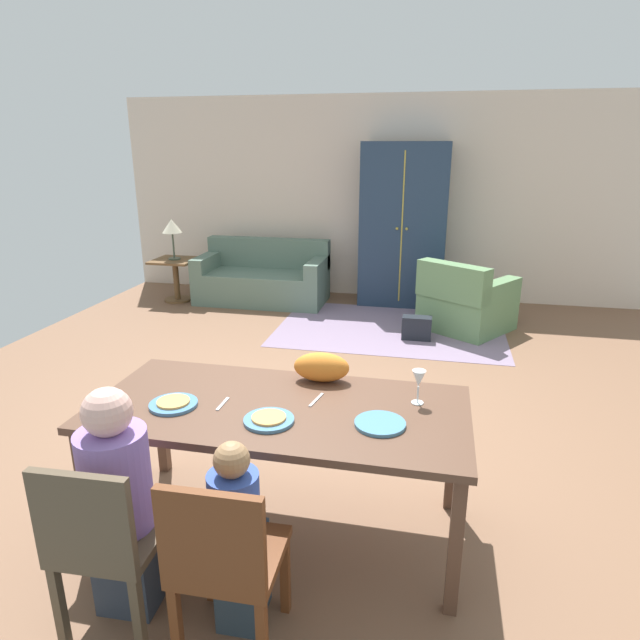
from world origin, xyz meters
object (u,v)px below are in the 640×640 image
(person_child, at_px, (239,541))
(dining_table, at_px, (280,417))
(plate_near_woman, at_px, (380,424))
(couch, at_px, (263,279))
(wine_glass, at_px, (419,380))
(side_table, at_px, (176,274))
(armoire, at_px, (403,226))
(table_lamp, at_px, (172,228))
(handbag, at_px, (417,328))
(plate_near_man, at_px, (173,404))
(dining_chair_man, at_px, (103,538))
(armchair, at_px, (465,303))
(cat, at_px, (321,367))
(plate_near_child, at_px, (269,420))
(dining_chair_child, at_px, (224,557))
(person_man, at_px, (124,507))

(person_child, bearing_deg, dining_table, 89.94)
(plate_near_woman, xyz_separation_m, couch, (-2.09, 4.59, -0.47))
(wine_glass, relative_size, side_table, 0.32)
(armoire, bearing_deg, side_table, -169.82)
(table_lamp, height_order, handbag, table_lamp)
(person_child, xyz_separation_m, table_lamp, (-2.71, 4.88, 0.58))
(plate_near_man, xyz_separation_m, dining_chair_man, (0.00, -0.69, -0.28))
(person_child, height_order, armchair, person_child)
(plate_near_woman, xyz_separation_m, side_table, (-3.25, 4.34, -0.39))
(cat, bearing_deg, plate_near_child, -109.24)
(plate_near_woman, bearing_deg, dining_chair_man, -146.31)
(handbag, bearing_deg, couch, 151.59)
(cat, relative_size, couch, 0.19)
(dining_chair_man, bearing_deg, dining_chair_child, -0.01)
(plate_near_child, relative_size, couch, 0.14)
(dining_chair_man, distance_m, armchair, 4.89)
(wine_glass, relative_size, handbag, 0.58)
(wine_glass, bearing_deg, plate_near_child, -152.92)
(dining_table, relative_size, dining_chair_man, 2.25)
(dining_chair_child, bearing_deg, side_table, 118.28)
(dining_table, distance_m, dining_chair_man, 0.99)
(dining_chair_man, relative_size, couch, 0.50)
(wine_glass, relative_size, couch, 0.11)
(plate_near_child, relative_size, armchair, 0.21)
(wine_glass, height_order, side_table, wine_glass)
(person_man, bearing_deg, dining_chair_child, -17.95)
(armoire, bearing_deg, plate_near_child, -93.47)
(plate_near_woman, height_order, person_man, person_man)
(dining_chair_man, bearing_deg, plate_near_man, 90.28)
(plate_near_woman, relative_size, dining_chair_man, 0.29)
(armoire, bearing_deg, person_man, -98.82)
(side_table, relative_size, handbag, 1.81)
(person_child, bearing_deg, plate_near_child, 89.91)
(dining_chair_child, bearing_deg, plate_near_man, 127.83)
(couch, bearing_deg, armchair, -14.79)
(plate_near_child, relative_size, handbag, 0.78)
(dining_chair_man, height_order, armchair, dining_chair_man)
(dining_table, height_order, table_lamp, table_lamp)
(dining_chair_child, distance_m, couch, 5.53)
(plate_near_child, xyz_separation_m, couch, (-1.55, 4.67, -0.47))
(plate_near_woman, bearing_deg, table_lamp, 126.89)
(plate_near_man, distance_m, armchair, 4.27)
(armoire, distance_m, table_lamp, 3.06)
(person_man, xyz_separation_m, cat, (0.69, 0.99, 0.33))
(plate_near_man, height_order, table_lamp, table_lamp)
(side_table, bearing_deg, plate_near_man, -63.43)
(wine_glass, xyz_separation_m, couch, (-2.26, 4.31, -0.59))
(dining_table, distance_m, plate_near_child, 0.20)
(plate_near_man, distance_m, couch, 4.75)
(dining_table, height_order, person_man, person_man)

